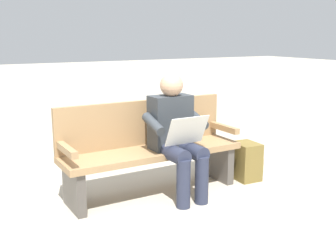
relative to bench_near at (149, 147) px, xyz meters
name	(u,v)px	position (x,y,z in m)	size (l,w,h in m)	color
ground_plane	(153,193)	(0.00, 0.07, -0.46)	(40.00, 40.00, 0.00)	#B7AD99
bench_near	(149,147)	(0.00, 0.00, 0.00)	(1.81, 0.51, 0.90)	#9E7A51
person_seated	(176,133)	(-0.17, 0.23, 0.17)	(0.58, 0.58, 1.18)	#33383D
backpack	(246,161)	(-1.07, 0.20, -0.26)	(0.29, 0.31, 0.40)	brown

